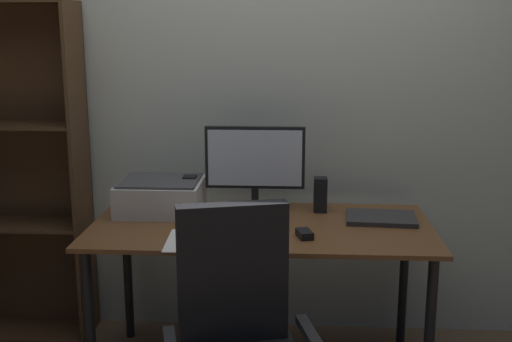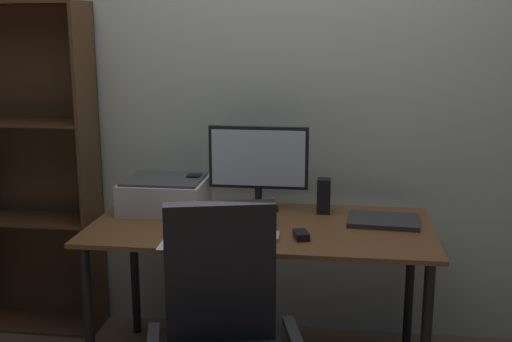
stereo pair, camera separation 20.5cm
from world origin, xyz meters
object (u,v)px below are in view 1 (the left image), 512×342
Objects in this scene: speaker_left at (190,193)px; bookshelf at (16,175)px; desk at (261,241)px; monitor at (255,163)px; mouse at (304,234)px; speaker_right at (320,195)px; printer at (161,196)px; keyboard at (248,236)px; laptop at (381,218)px; coffee_mug at (264,215)px.

bookshelf is at bearing 170.83° from speaker_left.
bookshelf is (-1.30, 0.38, 0.21)m from desk.
monitor is 0.52m from mouse.
mouse is 0.41m from speaker_right.
desk is 3.21× the size of monitor.
bookshelf is (-0.80, 0.20, 0.05)m from printer.
mouse is 0.69m from speaker_left.
printer is (-0.45, 0.37, 0.07)m from keyboard.
mouse is (0.24, 0.02, 0.01)m from keyboard.
monitor is 0.35m from speaker_left.
speaker_left is 0.95m from bookshelf.
mouse is (0.20, -0.17, 0.10)m from desk.
laptop is (0.56, 0.10, 0.09)m from desk.
monitor is 1.21× the size of printer.
speaker_left is 0.64m from speaker_right.
speaker_left reaches higher than laptop.
keyboard reaches higher than desk.
speaker_left is at bearing 147.95° from desk.
speaker_left is at bearing 180.00° from speaker_right.
laptop is at bearing -24.86° from speaker_right.
speaker_left is 1.00× the size of speaker_right.
desk is 0.22m from keyboard.
keyboard is at bearing -39.42° from printer.
laptop is 0.18× the size of bookshelf.
mouse is 1.60m from bookshelf.
speaker_right is 1.59m from bookshelf.
speaker_left is at bearing 124.16° from keyboard.
printer is (-0.51, 0.21, 0.03)m from coffee_mug.
monitor is 0.49m from keyboard.
printer is 0.83m from bookshelf.
mouse is (0.24, -0.41, -0.22)m from monitor.
speaker_right reaches higher than laptop.
keyboard is at bearing -102.51° from desk.
printer is (-0.46, -0.06, -0.16)m from monitor.
bookshelf is (-1.86, 0.28, 0.12)m from laptop.
desk is 0.40m from monitor.
mouse is at bearing -38.02° from coffee_mug.
speaker_right reaches higher than desk.
speaker_right is at bearing -1.43° from monitor.
bookshelf reaches higher than laptop.
bookshelf is (-1.50, 0.55, 0.11)m from mouse.
mouse is 0.88× the size of coffee_mug.
bookshelf is at bearing 174.51° from speaker_right.
mouse is at bearing -59.90° from monitor.
speaker_left reaches higher than desk.
laptop is at bearing -8.01° from speaker_left.
monitor is 1.67× the size of keyboard.
coffee_mug is 0.37m from speaker_right.
mouse is at bearing -20.26° from bookshelf.
printer is at bearing -159.79° from speaker_left.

